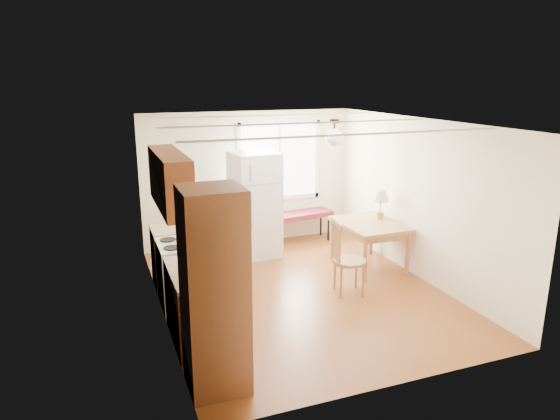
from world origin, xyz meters
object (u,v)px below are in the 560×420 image
refrigerator (255,205)px  dining_table (369,229)px  bench (301,215)px  chair (343,253)px

refrigerator → dining_table: bearing=-42.1°
refrigerator → dining_table: refrigerator is taller
bench → dining_table: size_ratio=1.03×
bench → refrigerator: bearing=-164.4°
refrigerator → dining_table: size_ratio=1.48×
refrigerator → chair: bearing=-76.1°
refrigerator → chair: size_ratio=1.68×
chair → refrigerator: bearing=119.7°
refrigerator → chair: refrigerator is taller
refrigerator → bench: size_ratio=1.44×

